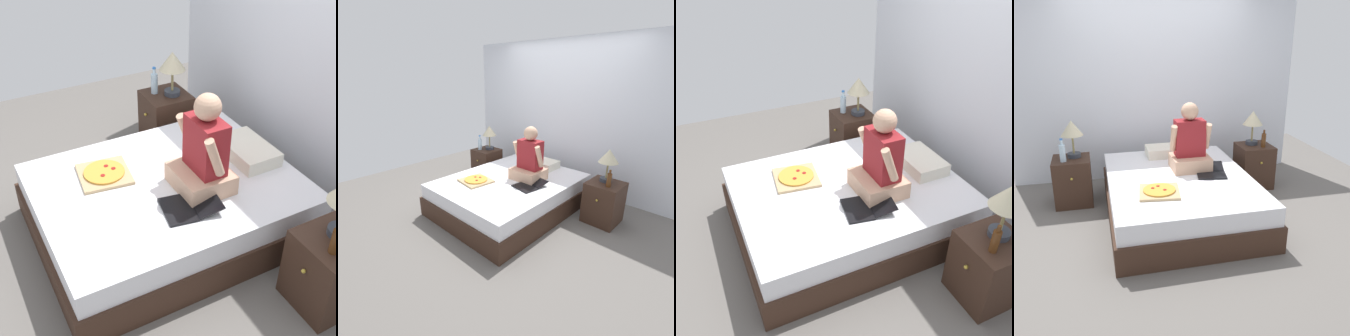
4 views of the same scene
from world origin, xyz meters
TOP-DOWN VIEW (x-y plane):
  - ground_plane at (0.00, 0.00)m, footprint 6.01×6.01m
  - wall_back at (0.00, 1.41)m, footprint 4.01×0.12m
  - bed at (0.00, 0.00)m, footprint 1.61×2.09m
  - nightstand_left at (-1.18, 0.61)m, footprint 0.44×0.47m
  - lamp_on_left_nightstand at (-1.14, 0.66)m, footprint 0.26×0.26m
  - water_bottle at (-1.26, 0.52)m, footprint 0.07×0.07m
  - nightstand_right at (1.18, 0.61)m, footprint 0.44×0.47m
  - lamp_on_right_nightstand at (1.15, 0.66)m, footprint 0.26×0.26m
  - beer_bottle at (1.25, 0.51)m, footprint 0.06×0.06m
  - pillow at (0.01, 0.77)m, footprint 0.52×0.34m
  - person_seated at (0.18, 0.22)m, footprint 0.47×0.40m
  - laptop at (0.37, -0.02)m, footprint 0.38×0.46m
  - pizza_box at (-0.30, -0.41)m, footprint 0.45×0.45m

SIDE VIEW (x-z plane):
  - ground_plane at x=0.00m, z-range 0.00..0.00m
  - bed at x=0.00m, z-range 0.00..0.47m
  - nightstand_left at x=-1.18m, z-range 0.00..0.58m
  - nightstand_right at x=1.18m, z-range 0.00..0.58m
  - pizza_box at x=-0.30m, z-range 0.47..0.52m
  - laptop at x=0.37m, z-range 0.46..0.54m
  - pillow at x=0.01m, z-range 0.48..0.60m
  - beer_bottle at x=1.25m, z-range 0.56..0.79m
  - water_bottle at x=-1.26m, z-range 0.55..0.83m
  - person_seated at x=0.18m, z-range 0.38..1.16m
  - lamp_on_left_nightstand at x=-1.14m, z-range 0.68..1.13m
  - lamp_on_right_nightstand at x=1.15m, z-range 0.68..1.13m
  - wall_back at x=0.00m, z-range 0.00..2.50m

